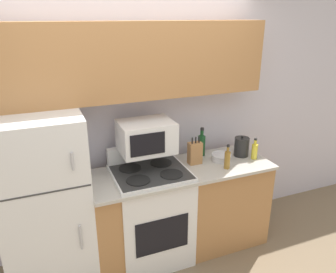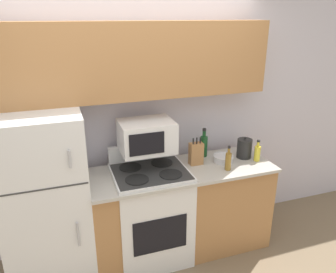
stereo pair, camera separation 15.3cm
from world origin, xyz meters
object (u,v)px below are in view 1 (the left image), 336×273
Objects in this scene: refrigerator at (46,204)px; bowl at (221,157)px; microwave at (146,137)px; knife_block at (195,153)px; bottle_vinegar at (227,159)px; stove at (151,214)px; bottle_wine_green at (202,145)px; kettle at (242,147)px; bottle_cooking_spray at (255,151)px.

bowl is at bearing -1.38° from refrigerator.
refrigerator is 3.25× the size of microwave.
bottle_vinegar is (0.23, -0.22, -0.02)m from knife_block.
bottle_wine_green is (0.63, 0.21, 0.55)m from stove.
stove reaches higher than bowl.
refrigerator is 1.69m from bowl.
microwave reaches higher than bottle_vinegar.
bottle_wine_green is at bearing 9.71° from microwave.
bottle_vinegar is at bearing -145.37° from kettle.
bottle_cooking_spray is (1.09, -0.17, -0.25)m from microwave.
stove is at bearing 167.19° from bottle_vinegar.
bottle_vinegar is 1.09× the size of kettle.
microwave reaches higher than knife_block.
bottle_cooking_spray is at bearing 13.41° from bottle_vinegar.
bowl is at bearing -173.95° from kettle.
microwave is 1.13m from bottle_cooking_spray.
microwave is at bearing -170.29° from bottle_wine_green.
bottle_vinegar reaches higher than stove.
stove is at bearing -178.85° from bowl.
stove is 5.43× the size of bowl.
bottle_wine_green is at bearing 18.08° from stove.
bottle_wine_green is 1.25× the size of bottle_vinegar.
microwave reaches higher than kettle.
kettle is at bearing 6.05° from bowl.
bowl is 0.93× the size of bottle_cooking_spray.
kettle reaches higher than stove.
bowl is at bearing -56.40° from bottle_wine_green.
refrigerator reaches higher than bottle_vinegar.
microwave is at bearing 171.00° from bottle_cooking_spray.
bottle_vinegar is at bearing -104.53° from bowl.
microwave is 2.22× the size of bottle_cooking_spray.
knife_block is at bearing -0.12° from refrigerator.
kettle is (1.01, -0.06, -0.23)m from microwave.
bottle_wine_green is (0.63, 0.11, -0.21)m from microwave.
stove is at bearing -177.64° from kettle.
refrigerator reaches higher than bottle_wine_green.
bowl is at bearing 164.90° from bottle_cooking_spray.
stove is 0.73m from knife_block.
bowl is (0.76, -0.08, -0.30)m from microwave.
refrigerator is 7.75× the size of bowl.
refrigerator is 2.03m from bottle_cooking_spray.
knife_block is (0.48, -0.05, -0.22)m from microwave.
bottle_cooking_spray is at bearing -15.10° from bowl.
knife_block is 0.62m from bottle_cooking_spray.
bowl is at bearing 1.15° from stove.
microwave reaches higher than stove.
bottle_wine_green is at bearing 5.55° from refrigerator.
bowl is 0.24m from bottle_wine_green.
microwave is 1.76× the size of knife_block.
stove is 0.86m from bottle_wine_green.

